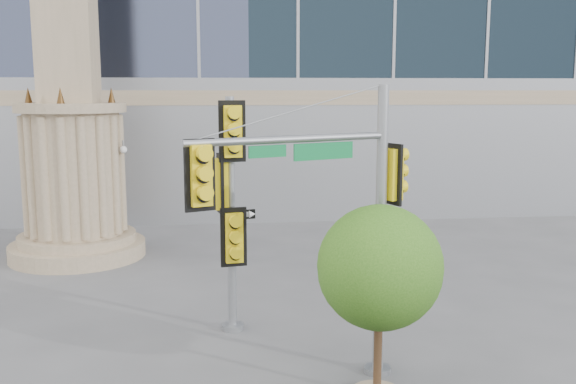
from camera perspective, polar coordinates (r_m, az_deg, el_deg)
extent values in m
plane|color=#545456|center=(13.68, -0.32, -14.67)|extent=(120.00, 120.00, 0.00)
cylinder|color=gray|center=(22.59, -18.15, -4.87)|extent=(4.40, 4.40, 0.50)
cylinder|color=gray|center=(22.50, -18.20, -3.88)|extent=(3.80, 3.80, 0.30)
cylinder|color=gray|center=(22.14, -18.47, 1.56)|extent=(3.00, 3.00, 4.00)
cylinder|color=gray|center=(21.98, -18.75, 7.12)|extent=(3.50, 3.50, 0.30)
cone|color=#472D14|center=(21.73, -15.42, 8.31)|extent=(0.24, 0.24, 0.50)
cone|color=#472D14|center=(22.29, -22.10, 7.99)|extent=(0.24, 0.24, 0.50)
cylinder|color=slate|center=(13.23, 7.94, -15.35)|extent=(0.52, 0.52, 0.11)
cylinder|color=slate|center=(12.36, 8.21, -3.66)|extent=(0.21, 0.21, 5.61)
cylinder|color=slate|center=(10.99, 0.28, 4.72)|extent=(3.66, 1.67, 0.13)
cube|color=#0E783B|center=(11.34, 3.20, 3.65)|extent=(1.13, 0.51, 0.30)
cube|color=yellow|center=(10.32, -7.86, 1.48)|extent=(0.58, 0.44, 1.17)
cube|color=yellow|center=(12.32, 9.29, 1.57)|extent=(0.44, 0.58, 1.17)
cube|color=black|center=(12.23, 8.60, -3.14)|extent=(0.80, 0.37, 0.28)
cube|color=#A50F19|center=(12.38, 8.53, -6.10)|extent=(0.29, 0.14, 0.43)
cylinder|color=slate|center=(15.27, -4.93, -11.85)|extent=(0.52, 0.52, 0.13)
cylinder|color=slate|center=(14.55, -5.07, -2.17)|extent=(0.19, 0.19, 5.37)
cube|color=yellow|center=(14.07, -4.99, 5.39)|extent=(0.63, 0.40, 1.34)
cube|color=yellow|center=(14.38, -6.04, 0.72)|extent=(0.40, 0.63, 1.34)
cube|color=yellow|center=(14.41, -4.86, -4.02)|extent=(0.63, 0.40, 1.34)
cube|color=black|center=(14.45, -4.22, -2.01)|extent=(0.66, 0.15, 0.21)
cylinder|color=#382314|center=(11.92, 8.00, -13.49)|extent=(0.15, 0.15, 1.90)
sphere|color=#2F6416|center=(11.44, 8.16, -6.63)|extent=(2.22, 2.22, 2.22)
sphere|color=#2F6416|center=(11.89, 10.05, -7.66)|extent=(1.37, 1.37, 1.37)
sphere|color=#2F6416|center=(11.18, 6.61, -8.38)|extent=(1.16, 1.16, 1.16)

